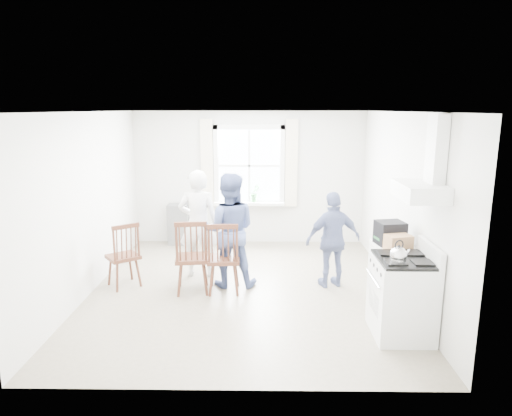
{
  "coord_description": "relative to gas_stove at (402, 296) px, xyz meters",
  "views": [
    {
      "loc": [
        0.26,
        -6.39,
        2.64
      ],
      "look_at": [
        0.17,
        0.2,
        1.2
      ],
      "focal_mm": 32.0,
      "sensor_mm": 36.0,
      "label": 1
    }
  ],
  "objects": [
    {
      "name": "potted_plant",
      "position": [
        -1.8,
        3.71,
        0.54
      ],
      "size": [
        0.25,
        0.25,
        0.35
      ],
      "primitive_type": "imported",
      "rotation": [
        0.0,
        0.0,
        0.4
      ],
      "color": "#377D3D",
      "rests_on": "window_assembly"
    },
    {
      "name": "low_cabinet",
      "position": [
        0.07,
        0.7,
        -0.03
      ],
      "size": [
        0.5,
        0.55,
        0.9
      ],
      "primitive_type": "cube",
      "color": "white",
      "rests_on": "ground"
    },
    {
      "name": "gas_stove",
      "position": [
        0.0,
        0.0,
        0.0
      ],
      "size": [
        0.68,
        0.76,
        1.12
      ],
      "color": "silver",
      "rests_on": "ground"
    },
    {
      "name": "window_assembly",
      "position": [
        -1.91,
        3.8,
        0.98
      ],
      "size": [
        1.88,
        0.24,
        1.7
      ],
      "color": "white",
      "rests_on": "room_shell"
    },
    {
      "name": "shelf_unit",
      "position": [
        -3.31,
        3.68,
        -0.08
      ],
      "size": [
        0.4,
        0.3,
        0.8
      ],
      "primitive_type": "cube",
      "color": "slate",
      "rests_on": "ground"
    },
    {
      "name": "windsor_chair_c",
      "position": [
        -3.68,
        1.38,
        0.13
      ],
      "size": [
        0.59,
        0.59,
        1.01
      ],
      "color": "#442215",
      "rests_on": "ground"
    },
    {
      "name": "windsor_chair_b",
      "position": [
        -2.21,
        1.16,
        0.18
      ],
      "size": [
        0.48,
        0.46,
        1.08
      ],
      "color": "#442215",
      "rests_on": "ground"
    },
    {
      "name": "kettle",
      "position": [
        -0.13,
        -0.16,
        0.56
      ],
      "size": [
        0.19,
        0.19,
        0.27
      ],
      "color": "silver",
      "rests_on": "gas_stove"
    },
    {
      "name": "stereo_stack",
      "position": [
        0.02,
        0.73,
        0.57
      ],
      "size": [
        0.39,
        0.36,
        0.31
      ],
      "color": "black",
      "rests_on": "low_cabinet"
    },
    {
      "name": "cardboard_box",
      "position": [
        0.06,
        0.47,
        0.51
      ],
      "size": [
        0.35,
        0.29,
        0.2
      ],
      "primitive_type": "cube",
      "rotation": [
        0.0,
        0.0,
        0.26
      ],
      "color": "#A3764E",
      "rests_on": "low_cabinet"
    },
    {
      "name": "room_shell",
      "position": [
        -1.91,
        1.35,
        0.82
      ],
      "size": [
        4.62,
        5.12,
        2.64
      ],
      "color": "gray",
      "rests_on": "ground"
    },
    {
      "name": "windsor_chair_a",
      "position": [
        -2.66,
        1.16,
        0.2
      ],
      "size": [
        0.53,
        0.52,
        1.12
      ],
      "color": "#442215",
      "rests_on": "ground"
    },
    {
      "name": "person_left",
      "position": [
        -2.66,
        1.92,
        0.38
      ],
      "size": [
        0.63,
        0.63,
        1.72
      ],
      "primitive_type": "imported",
      "rotation": [
        0.0,
        0.0,
        3.15
      ],
      "color": "white",
      "rests_on": "ground"
    },
    {
      "name": "person_right",
      "position": [
        -0.59,
        1.51,
        0.24
      ],
      "size": [
        1.04,
        1.04,
        1.45
      ],
      "primitive_type": "imported",
      "rotation": [
        0.0,
        0.0,
        3.41
      ],
      "color": "navy",
      "rests_on": "ground"
    },
    {
      "name": "range_hood",
      "position": [
        0.16,
        -0.0,
        1.42
      ],
      "size": [
        0.45,
        0.76,
        0.94
      ],
      "color": "white",
      "rests_on": "room_shell"
    },
    {
      "name": "person_mid",
      "position": [
        -2.15,
        1.54,
        0.38
      ],
      "size": [
        0.84,
        0.84,
        1.72
      ],
      "primitive_type": "imported",
      "rotation": [
        0.0,
        0.0,
        3.14
      ],
      "color": "#4B5B8C",
      "rests_on": "ground"
    }
  ]
}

